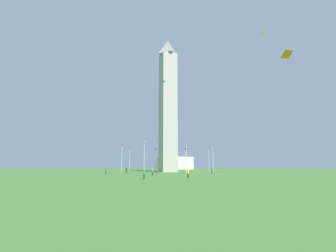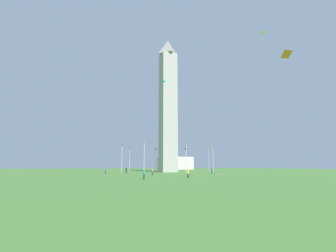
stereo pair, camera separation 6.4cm
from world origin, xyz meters
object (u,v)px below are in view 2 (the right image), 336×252
flagpole_n (187,155)px  person_gray_shirt (153,171)px  flagpole_e (209,158)px  kite_cyan_delta (165,81)px  flagpole_se (185,158)px  flagpole_s (155,158)px  obelisk_monument (168,103)px  person_teal_shirt (144,174)px  kite_orange_diamond (287,54)px  flagpole_nw (144,156)px  flagpole_sw (130,158)px  person_purple_shirt (212,171)px  flagpole_w (122,157)px  kite_white_diamond (263,33)px  person_black_shirt (126,171)px  person_yellow_shirt (188,173)px  kite_green_diamond (154,123)px  flagpole_ne (213,156)px  distant_building (174,163)px  person_blue_shirt (106,171)px  picnic_blanket_near_first_person (221,174)px

flagpole_n → person_gray_shirt: (9.36, -12.63, -4.19)m
flagpole_e → kite_cyan_delta: size_ratio=5.38×
flagpole_se → kite_cyan_delta: (34.68, -20.26, 18.36)m
flagpole_s → obelisk_monument: bearing=-0.0°
person_teal_shirt → flagpole_se: bearing=-25.9°
kite_cyan_delta → kite_orange_diamond: kite_cyan_delta is taller
flagpole_nw → kite_cyan_delta: size_ratio=5.38×
person_gray_shirt → flagpole_n: bearing=-53.8°
flagpole_e → flagpole_nw: 29.29m
flagpole_sw → person_teal_shirt: 52.26m
flagpole_sw → person_purple_shirt: size_ratio=5.41×
flagpole_w → kite_white_diamond: size_ratio=5.91×
flagpole_se → flagpole_w: 29.29m
flagpole_e → person_black_shirt: (13.03, -32.43, -4.18)m
person_yellow_shirt → kite_green_diamond: 35.68m
flagpole_sw → kite_green_diamond: kite_green_diamond is taller
obelisk_monument → flagpole_ne: bearing=44.9°
kite_cyan_delta → distant_building: kite_cyan_delta is taller
person_teal_shirt → kite_green_diamond: size_ratio=0.74×
flagpole_ne → flagpole_se: bearing=180.0°
distant_building → flagpole_n: bearing=-18.3°
kite_white_diamond → kite_cyan_delta: kite_white_diamond is taller
flagpole_s → flagpole_w: same height
flagpole_sw → kite_orange_diamond: (66.82, 9.00, 12.28)m
flagpole_ne → distant_building: (-71.73, 14.10, -1.45)m
kite_orange_diamond → person_teal_shirt: bearing=-133.2°
person_blue_shirt → person_teal_shirt: bearing=-121.1°
person_blue_shirt → kite_orange_diamond: 50.83m
flagpole_ne → flagpole_s: (-27.06, -11.21, 0.00)m
flagpole_e → person_purple_shirt: 21.66m
flagpole_n → flagpole_w: (-15.85, -15.85, 0.00)m
person_gray_shirt → kite_cyan_delta: bearing=-64.4°
obelisk_monument → flagpole_w: (0.05, -15.85, -19.15)m
flagpole_e → picnic_blanket_near_first_person: 23.39m
kite_white_diamond → kite_green_diamond: 40.77m
flagpole_s → person_gray_shirt: bearing=-17.1°
flagpole_ne → flagpole_e: same height
flagpole_e → kite_white_diamond: bearing=-14.2°
flagpole_se → picnic_blanket_near_first_person: size_ratio=5.19×
obelisk_monument → flagpole_e: 24.86m
kite_orange_diamond → distant_building: bearing=166.7°
person_teal_shirt → picnic_blanket_near_first_person: size_ratio=0.94×
flagpole_nw → person_gray_shirt: (14.00, -1.42, -4.19)m
person_gray_shirt → kite_white_diamond: size_ratio=1.12×
person_gray_shirt → person_teal_shirt: (15.17, -5.77, -0.03)m
kite_white_diamond → flagpole_w: bearing=-154.6°
flagpole_w → person_gray_shirt: 25.76m
person_purple_shirt → kite_white_diamond: size_ratio=1.09×
person_gray_shirt → kite_green_diamond: size_ratio=0.76×
obelisk_monument → flagpole_s: 24.82m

